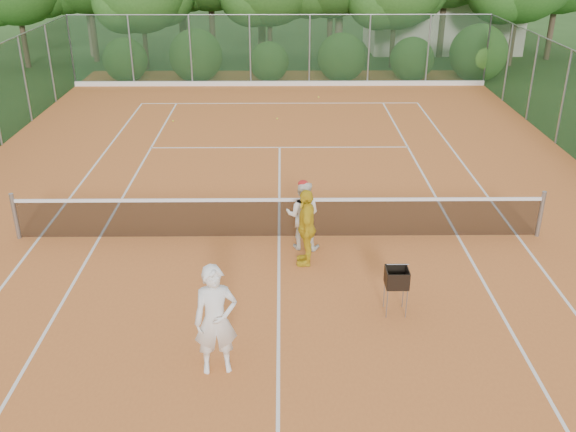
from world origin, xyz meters
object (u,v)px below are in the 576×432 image
object	(u,v)px
player_white	(216,320)
player_center_grp	(303,215)
ball_hopper	(397,278)
player_yellow	(306,227)

from	to	relation	value
player_white	player_center_grp	bearing A→B (deg)	61.05
player_center_grp	ball_hopper	size ratio (longest dim) A/B	1.76
player_center_grp	player_yellow	size ratio (longest dim) A/B	0.96
player_center_grp	ball_hopper	world-z (taller)	player_center_grp
player_white	ball_hopper	xyz separation A→B (m)	(3.11, 1.63, -0.22)
player_yellow	player_center_grp	bearing A→B (deg)	-173.03
player_white	player_center_grp	xyz separation A→B (m)	(1.49, 4.25, -0.15)
player_white	player_yellow	size ratio (longest dim) A/B	1.13
player_white	ball_hopper	bearing A→B (deg)	18.05
player_yellow	ball_hopper	distance (m)	2.47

